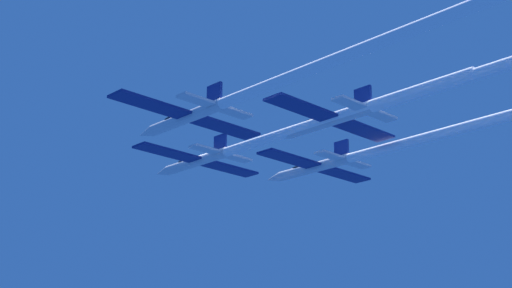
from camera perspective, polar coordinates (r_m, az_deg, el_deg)
name	(u,v)px	position (r m, az deg, el deg)	size (l,w,h in m)	color
jet_lead	(261,141)	(74.99, 0.36, 0.25)	(16.31, 41.44, 2.70)	silver
jet_left_wing	(297,74)	(59.17, 3.19, 5.38)	(16.31, 50.17, 2.70)	silver
jet_right_wing	(404,143)	(74.52, 11.34, 0.06)	(16.31, 45.55, 2.70)	silver
jet_slot	(421,91)	(63.83, 12.59, 3.99)	(16.31, 41.27, 2.70)	silver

